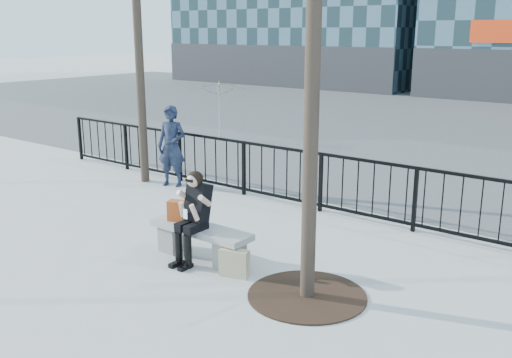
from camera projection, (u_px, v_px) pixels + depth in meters
The scene contains 10 objects.
ground at pixel (201, 258), 8.35m from camera, with size 120.00×120.00×0.00m, color #A4A49F.
street_surface at pixel (495, 126), 19.86m from camera, with size 60.00×23.00×0.01m, color #474747.
railing at pixel (311, 180), 10.52m from camera, with size 14.00×0.06×1.10m.
tree_grate at pixel (307, 295), 7.15m from camera, with size 1.50×1.50×0.02m, color black.
bench_main at pixel (201, 239), 8.28m from camera, with size 1.65×0.46×0.49m.
seated_woman at pixel (192, 218), 8.06m from camera, with size 0.50×0.64×1.34m.
handbag at pixel (181, 211), 8.45m from camera, with size 0.37×0.17×0.30m, color #B14315.
shopping_bag at pixel (234, 263), 7.69m from camera, with size 0.40×0.15×0.38m, color beige.
standing_man at pixel (172, 146), 12.06m from camera, with size 0.63×0.41×1.72m, color black.
vendor_umbrella at pixel (219, 111), 17.15m from camera, with size 1.95×1.99×1.79m, color yellow.
Camera 1 is at (5.38, -5.69, 3.23)m, focal length 40.00 mm.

